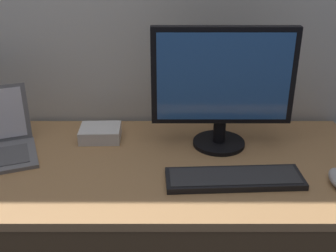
% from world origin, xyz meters
% --- Properties ---
extents(desk, '(1.70, 0.70, 0.77)m').
position_xyz_m(desk, '(0.00, -0.02, 0.58)').
color(desk, '#A87A4C').
rests_on(desk, ground).
extents(external_monitor, '(0.51, 0.20, 0.46)m').
position_xyz_m(external_monitor, '(0.33, 0.12, 1.02)').
color(external_monitor, black).
rests_on(external_monitor, desk).
extents(wired_keyboard, '(0.46, 0.16, 0.02)m').
position_xyz_m(wired_keyboard, '(0.35, -0.13, 0.78)').
color(wired_keyboard, black).
rests_on(wired_keyboard, desk).
extents(external_drive_box, '(0.16, 0.13, 0.05)m').
position_xyz_m(external_drive_box, '(-0.14, 0.18, 0.79)').
color(external_drive_box, silver).
rests_on(external_drive_box, desk).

